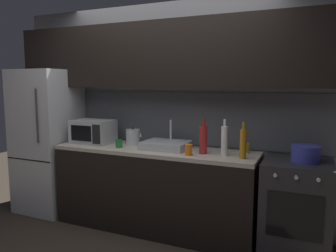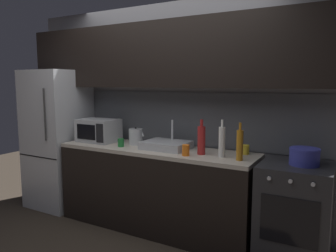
{
  "view_description": "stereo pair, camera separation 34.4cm",
  "coord_description": "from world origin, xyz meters",
  "px_view_note": "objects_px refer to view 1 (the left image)",
  "views": [
    {
      "loc": [
        1.53,
        -2.23,
        1.6
      ],
      "look_at": [
        0.16,
        0.9,
        1.15
      ],
      "focal_mm": 35.11,
      "sensor_mm": 36.0,
      "label": 1
    },
    {
      "loc": [
        1.84,
        -2.07,
        1.6
      ],
      "look_at": [
        0.16,
        0.9,
        1.15
      ],
      "focal_mm": 35.11,
      "sensor_mm": 36.0,
      "label": 2
    }
  ],
  "objects_px": {
    "oven_range": "(296,209)",
    "mug_green": "(119,144)",
    "mug_yellow": "(245,148)",
    "wine_bottle_white": "(224,140)",
    "cooking_pot": "(306,154)",
    "microwave": "(93,131)",
    "wine_bottle_red": "(203,139)",
    "kettle": "(133,137)",
    "mug_orange": "(189,150)",
    "refrigerator": "(48,141)",
    "wine_bottle_amber": "(243,143)"
  },
  "relations": [
    {
      "from": "microwave",
      "to": "kettle",
      "type": "height_order",
      "value": "microwave"
    },
    {
      "from": "microwave",
      "to": "kettle",
      "type": "relative_size",
      "value": 2.24
    },
    {
      "from": "oven_range",
      "to": "cooking_pot",
      "type": "bearing_deg",
      "value": 1.39
    },
    {
      "from": "kettle",
      "to": "cooking_pot",
      "type": "height_order",
      "value": "kettle"
    },
    {
      "from": "microwave",
      "to": "mug_orange",
      "type": "xyz_separation_m",
      "value": [
        1.26,
        -0.19,
        -0.08
      ]
    },
    {
      "from": "kettle",
      "to": "cooking_pot",
      "type": "bearing_deg",
      "value": -2.39
    },
    {
      "from": "wine_bottle_white",
      "to": "cooking_pot",
      "type": "relative_size",
      "value": 1.42
    },
    {
      "from": "mug_green",
      "to": "wine_bottle_amber",
      "type": "bearing_deg",
      "value": 0.41
    },
    {
      "from": "oven_range",
      "to": "mug_green",
      "type": "bearing_deg",
      "value": -176.45
    },
    {
      "from": "mug_yellow",
      "to": "cooking_pot",
      "type": "distance_m",
      "value": 0.6
    },
    {
      "from": "wine_bottle_white",
      "to": "refrigerator",
      "type": "bearing_deg",
      "value": 178.6
    },
    {
      "from": "mug_yellow",
      "to": "mug_orange",
      "type": "xyz_separation_m",
      "value": [
        -0.48,
        -0.35,
        0.01
      ]
    },
    {
      "from": "mug_yellow",
      "to": "wine_bottle_amber",
      "type": "bearing_deg",
      "value": -83.82
    },
    {
      "from": "wine_bottle_red",
      "to": "cooking_pot",
      "type": "distance_m",
      "value": 0.95
    },
    {
      "from": "cooking_pot",
      "to": "kettle",
      "type": "bearing_deg",
      "value": 177.61
    },
    {
      "from": "mug_green",
      "to": "mug_yellow",
      "type": "relative_size",
      "value": 0.97
    },
    {
      "from": "oven_range",
      "to": "mug_orange",
      "type": "distance_m",
      "value": 1.12
    },
    {
      "from": "oven_range",
      "to": "wine_bottle_white",
      "type": "xyz_separation_m",
      "value": [
        -0.67,
        -0.05,
        0.6
      ]
    },
    {
      "from": "microwave",
      "to": "mug_orange",
      "type": "bearing_deg",
      "value": -8.57
    },
    {
      "from": "refrigerator",
      "to": "wine_bottle_red",
      "type": "bearing_deg",
      "value": -1.18
    },
    {
      "from": "refrigerator",
      "to": "mug_orange",
      "type": "xyz_separation_m",
      "value": [
        1.94,
        -0.17,
        0.07
      ]
    },
    {
      "from": "wine_bottle_white",
      "to": "mug_yellow",
      "type": "xyz_separation_m",
      "value": [
        0.16,
        0.23,
        -0.1
      ]
    },
    {
      "from": "kettle",
      "to": "mug_orange",
      "type": "height_order",
      "value": "kettle"
    },
    {
      "from": "mug_yellow",
      "to": "mug_orange",
      "type": "bearing_deg",
      "value": -143.83
    },
    {
      "from": "mug_green",
      "to": "cooking_pot",
      "type": "xyz_separation_m",
      "value": [
        1.88,
        0.11,
        0.03
      ]
    },
    {
      "from": "wine_bottle_white",
      "to": "mug_yellow",
      "type": "bearing_deg",
      "value": 56.03
    },
    {
      "from": "mug_green",
      "to": "mug_yellow",
      "type": "bearing_deg",
      "value": 12.63
    },
    {
      "from": "mug_orange",
      "to": "cooking_pot",
      "type": "bearing_deg",
      "value": 9.33
    },
    {
      "from": "refrigerator",
      "to": "kettle",
      "type": "distance_m",
      "value": 1.19
    },
    {
      "from": "refrigerator",
      "to": "kettle",
      "type": "relative_size",
      "value": 8.56
    },
    {
      "from": "wine_bottle_red",
      "to": "wine_bottle_amber",
      "type": "bearing_deg",
      "value": -8.73
    },
    {
      "from": "microwave",
      "to": "wine_bottle_red",
      "type": "bearing_deg",
      "value": -2.53
    },
    {
      "from": "microwave",
      "to": "mug_yellow",
      "type": "relative_size",
      "value": 5.02
    },
    {
      "from": "wine_bottle_amber",
      "to": "cooking_pot",
      "type": "bearing_deg",
      "value": 11.03
    },
    {
      "from": "wine_bottle_red",
      "to": "mug_yellow",
      "type": "bearing_deg",
      "value": 30.63
    },
    {
      "from": "oven_range",
      "to": "mug_yellow",
      "type": "height_order",
      "value": "mug_yellow"
    },
    {
      "from": "wine_bottle_amber",
      "to": "cooking_pot",
      "type": "distance_m",
      "value": 0.55
    },
    {
      "from": "wine_bottle_white",
      "to": "microwave",
      "type": "bearing_deg",
      "value": 177.34
    },
    {
      "from": "wine_bottle_white",
      "to": "kettle",
      "type": "bearing_deg",
      "value": 173.11
    },
    {
      "from": "refrigerator",
      "to": "wine_bottle_red",
      "type": "height_order",
      "value": "refrigerator"
    },
    {
      "from": "mug_green",
      "to": "mug_orange",
      "type": "relative_size",
      "value": 0.83
    },
    {
      "from": "oven_range",
      "to": "cooking_pot",
      "type": "xyz_separation_m",
      "value": [
        0.06,
        0.0,
        0.52
      ]
    },
    {
      "from": "refrigerator",
      "to": "wine_bottle_red",
      "type": "relative_size",
      "value": 5.06
    },
    {
      "from": "wine_bottle_white",
      "to": "cooking_pot",
      "type": "height_order",
      "value": "wine_bottle_white"
    },
    {
      "from": "wine_bottle_white",
      "to": "mug_orange",
      "type": "distance_m",
      "value": 0.36
    },
    {
      "from": "mug_orange",
      "to": "mug_green",
      "type": "bearing_deg",
      "value": 175.99
    },
    {
      "from": "mug_green",
      "to": "kettle",
      "type": "bearing_deg",
      "value": 70.41
    },
    {
      "from": "refrigerator",
      "to": "kettle",
      "type": "bearing_deg",
      "value": 3.66
    },
    {
      "from": "microwave",
      "to": "wine_bottle_red",
      "type": "height_order",
      "value": "wine_bottle_red"
    },
    {
      "from": "microwave",
      "to": "mug_orange",
      "type": "relative_size",
      "value": 4.27
    }
  ]
}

